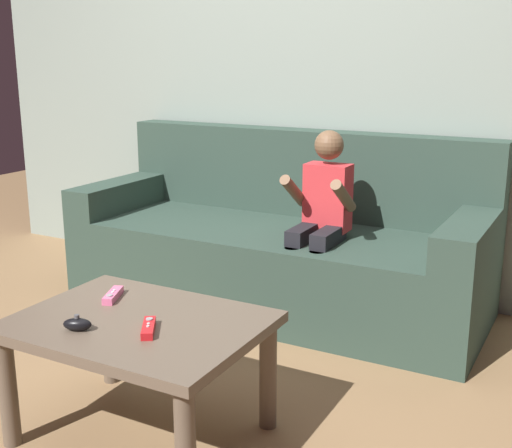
# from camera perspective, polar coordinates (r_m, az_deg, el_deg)

# --- Properties ---
(ground_plane) EXTENTS (8.38, 8.38, 0.00)m
(ground_plane) POSITION_cam_1_polar(r_m,az_deg,el_deg) (2.62, -11.58, -14.41)
(ground_plane) COLOR olive
(wall_back) EXTENTS (4.19, 0.05, 2.50)m
(wall_back) POSITION_cam_1_polar(r_m,az_deg,el_deg) (3.64, 3.85, 14.34)
(wall_back) COLOR gray
(wall_back) RESTS_ON ground
(couch) EXTENTS (2.07, 0.80, 0.87)m
(couch) POSITION_cam_1_polar(r_m,az_deg,el_deg) (3.39, 2.09, -1.98)
(couch) COLOR #2D4238
(couch) RESTS_ON ground
(person_seated_on_couch) EXTENTS (0.29, 0.36, 0.91)m
(person_seated_on_couch) POSITION_cam_1_polar(r_m,az_deg,el_deg) (3.06, 5.55, 0.66)
(person_seated_on_couch) COLOR black
(person_seated_on_couch) RESTS_ON ground
(coffee_table) EXTENTS (0.79, 0.60, 0.42)m
(coffee_table) POSITION_cam_1_polar(r_m,az_deg,el_deg) (2.23, -10.01, -9.74)
(coffee_table) COLOR brown
(coffee_table) RESTS_ON ground
(game_remote_red_near_edge) EXTENTS (0.11, 0.14, 0.03)m
(game_remote_red_near_edge) POSITION_cam_1_polar(r_m,az_deg,el_deg) (2.11, -9.21, -8.79)
(game_remote_red_near_edge) COLOR red
(game_remote_red_near_edge) RESTS_ON coffee_table
(nunchuk_black) EXTENTS (0.10, 0.08, 0.05)m
(nunchuk_black) POSITION_cam_1_polar(r_m,az_deg,el_deg) (2.16, -15.08, -8.30)
(nunchuk_black) COLOR black
(nunchuk_black) RESTS_ON coffee_table
(game_remote_pink_far_corner) EXTENTS (0.09, 0.14, 0.03)m
(game_remote_pink_far_corner) POSITION_cam_1_polar(r_m,az_deg,el_deg) (2.40, -12.18, -6.00)
(game_remote_pink_far_corner) COLOR pink
(game_remote_pink_far_corner) RESTS_ON coffee_table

